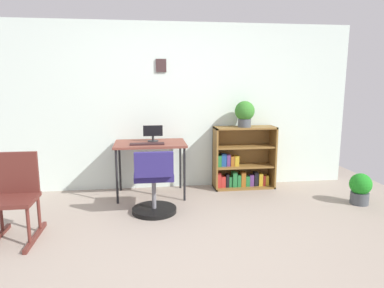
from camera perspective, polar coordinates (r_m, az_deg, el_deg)
ground_plane at (r=3.13m, az=-0.36°, el=-18.52°), size 6.24×6.24×0.00m
wall_back at (r=4.90m, az=-3.61°, el=6.15°), size 5.20×0.12×2.31m
desk at (r=4.55m, az=-6.95°, el=-0.52°), size 0.93×0.61×0.72m
monitor at (r=4.60m, az=-6.50°, el=1.79°), size 0.26×0.14×0.22m
keyboard at (r=4.40m, az=-7.45°, el=0.02°), size 0.43×0.12×0.02m
office_chair at (r=3.98m, az=-6.33°, el=-6.92°), size 0.52×0.55×0.77m
rocking_chair at (r=3.77m, az=-27.32°, el=-7.57°), size 0.42×0.64×0.83m
bookshelf_low at (r=5.00m, az=8.26°, el=-2.81°), size 0.87×0.30×0.88m
potted_plant_on_shelf at (r=4.84m, az=8.73°, el=5.14°), size 0.27×0.27×0.36m
potted_plant_floor at (r=4.79m, az=26.14°, el=-6.56°), size 0.27×0.27×0.39m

